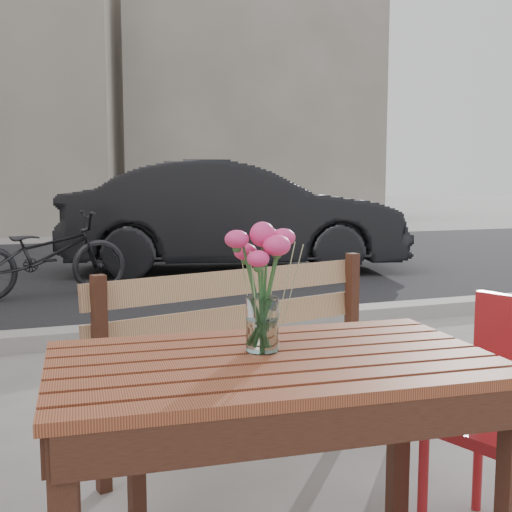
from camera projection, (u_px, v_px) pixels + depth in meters
The scene contains 8 objects.
street at pixel (106, 291), 6.71m from camera, with size 30.00×8.12×0.12m.
backdrop_buildings at pixel (60, 77), 15.06m from camera, with size 15.50×4.00×8.00m.
main_table at pixel (273, 400), 1.71m from camera, with size 1.22×0.77×0.72m.
main_bench at pixel (252, 340), 2.69m from camera, with size 1.44×0.73×0.86m.
red_chair at pixel (510, 403), 2.09m from camera, with size 0.50×0.50×0.80m.
main_vase at pixel (262, 272), 1.73m from camera, with size 0.19×0.19×0.35m.
parked_car at pixel (234, 217), 8.36m from camera, with size 1.51×4.33×1.43m, color black.
bicycle at pixel (45, 255), 6.49m from camera, with size 0.58×1.66×0.87m, color black.
Camera 1 is at (-0.80, -1.70, 1.18)m, focal length 45.00 mm.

